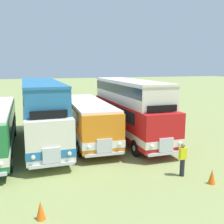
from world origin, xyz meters
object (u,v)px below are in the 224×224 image
object	(u,v)px
bus_fifth_in_row	(42,110)
bus_seventh_in_row	(130,107)
marshal_person	(183,159)
bus_sixth_in_row	(88,118)
cone_near_end	(212,177)
cone_mid_row	(41,210)

from	to	relation	value
bus_fifth_in_row	bus_seventh_in_row	world-z (taller)	same
bus_fifth_in_row	marshal_person	world-z (taller)	bus_fifth_in_row
bus_seventh_in_row	marshal_person	size ratio (longest dim) A/B	6.34
bus_sixth_in_row	cone_near_end	xyz separation A→B (m)	(3.92, -9.01, -1.39)
bus_fifth_in_row	bus_sixth_in_row	world-z (taller)	bus_fifth_in_row
bus_fifth_in_row	cone_near_end	size ratio (longest dim) A/B	16.15
bus_sixth_in_row	marshal_person	world-z (taller)	bus_sixth_in_row
cone_near_end	cone_mid_row	xyz separation A→B (m)	(-7.92, -0.45, -0.00)
bus_sixth_in_row	cone_mid_row	size ratio (longest dim) A/B	13.99
bus_sixth_in_row	cone_near_end	size ratio (longest dim) A/B	13.95
cone_near_end	marshal_person	xyz separation A→B (m)	(-0.83, 1.24, 0.53)
bus_fifth_in_row	cone_mid_row	world-z (taller)	bus_fifth_in_row
bus_fifth_in_row	bus_seventh_in_row	xyz separation A→B (m)	(6.44, -0.58, -0.00)
cone_mid_row	marshal_person	world-z (taller)	marshal_person
bus_fifth_in_row	cone_near_end	world-z (taller)	bus_fifth_in_row
bus_fifth_in_row	cone_mid_row	distance (m)	9.92
bus_sixth_in_row	bus_seventh_in_row	bearing A→B (deg)	-6.92
bus_seventh_in_row	cone_mid_row	size ratio (longest dim) A/B	15.23
bus_fifth_in_row	cone_near_end	xyz separation A→B (m)	(7.15, -9.20, -2.12)
bus_sixth_in_row	cone_near_end	bearing A→B (deg)	-66.47
bus_seventh_in_row	marshal_person	distance (m)	7.55
bus_sixth_in_row	marshal_person	bearing A→B (deg)	-68.29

